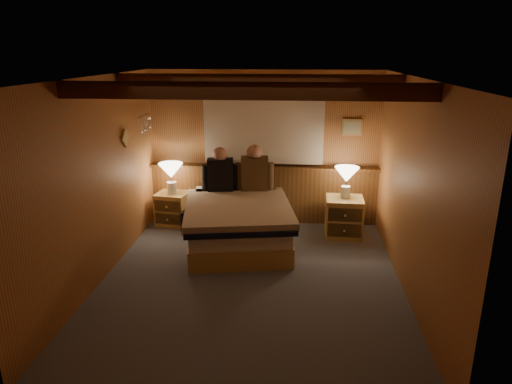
# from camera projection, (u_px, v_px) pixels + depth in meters

# --- Properties ---
(floor) EXTENTS (4.20, 4.20, 0.00)m
(floor) POSITION_uv_depth(u_px,v_px,m) (251.00, 280.00, 5.55)
(floor) COLOR #525661
(floor) RESTS_ON ground
(ceiling) EXTENTS (4.20, 4.20, 0.00)m
(ceiling) POSITION_uv_depth(u_px,v_px,m) (250.00, 77.00, 4.84)
(ceiling) COLOR tan
(ceiling) RESTS_ON wall_back
(wall_back) EXTENTS (3.60, 0.00, 3.60)m
(wall_back) POSITION_uv_depth(u_px,v_px,m) (264.00, 148.00, 7.19)
(wall_back) COLOR #B87742
(wall_back) RESTS_ON floor
(wall_left) EXTENTS (0.00, 4.20, 4.20)m
(wall_left) POSITION_uv_depth(u_px,v_px,m) (98.00, 182.00, 5.35)
(wall_left) COLOR #B87742
(wall_left) RESTS_ON floor
(wall_right) EXTENTS (0.00, 4.20, 4.20)m
(wall_right) POSITION_uv_depth(u_px,v_px,m) (412.00, 190.00, 5.04)
(wall_right) COLOR #B87742
(wall_right) RESTS_ON floor
(wall_front) EXTENTS (3.60, 0.00, 3.60)m
(wall_front) POSITION_uv_depth(u_px,v_px,m) (221.00, 270.00, 3.20)
(wall_front) COLOR #B87742
(wall_front) RESTS_ON floor
(wainscot) EXTENTS (3.60, 0.23, 0.94)m
(wainscot) POSITION_uv_depth(u_px,v_px,m) (263.00, 192.00, 7.35)
(wainscot) COLOR brown
(wainscot) RESTS_ON wall_back
(curtain_window) EXTENTS (2.18, 0.09, 1.11)m
(curtain_window) POSITION_uv_depth(u_px,v_px,m) (264.00, 128.00, 7.03)
(curtain_window) COLOR #3F1F0F
(curtain_window) RESTS_ON wall_back
(ceiling_beams) EXTENTS (3.60, 1.65, 0.16)m
(ceiling_beams) POSITION_uv_depth(u_px,v_px,m) (251.00, 85.00, 5.01)
(ceiling_beams) COLOR #3F1F0F
(ceiling_beams) RESTS_ON ceiling
(coat_rail) EXTENTS (0.05, 0.55, 0.24)m
(coat_rail) POSITION_uv_depth(u_px,v_px,m) (145.00, 122.00, 6.70)
(coat_rail) COLOR white
(coat_rail) RESTS_ON wall_left
(framed_print) EXTENTS (0.30, 0.04, 0.25)m
(framed_print) POSITION_uv_depth(u_px,v_px,m) (352.00, 127.00, 6.95)
(framed_print) COLOR tan
(framed_print) RESTS_ON wall_back
(bed) EXTENTS (1.71, 2.05, 0.63)m
(bed) POSITION_uv_depth(u_px,v_px,m) (238.00, 223.00, 6.49)
(bed) COLOR tan
(bed) RESTS_ON floor
(nightstand_left) EXTENTS (0.54, 0.50, 0.52)m
(nightstand_left) POSITION_uv_depth(u_px,v_px,m) (173.00, 209.00, 7.27)
(nightstand_left) COLOR tan
(nightstand_left) RESTS_ON floor
(nightstand_right) EXTENTS (0.56, 0.50, 0.59)m
(nightstand_right) POSITION_uv_depth(u_px,v_px,m) (344.00, 217.00, 6.79)
(nightstand_right) COLOR tan
(nightstand_right) RESTS_ON floor
(lamp_left) EXTENTS (0.38, 0.38, 0.49)m
(lamp_left) POSITION_uv_depth(u_px,v_px,m) (171.00, 172.00, 7.06)
(lamp_left) COLOR white
(lamp_left) RESTS_ON nightstand_left
(lamp_right) EXTENTS (0.36, 0.36, 0.46)m
(lamp_right) POSITION_uv_depth(u_px,v_px,m) (347.00, 176.00, 6.64)
(lamp_right) COLOR white
(lamp_right) RESTS_ON nightstand_right
(person_left) EXTENTS (0.57, 0.27, 0.69)m
(person_left) POSITION_uv_depth(u_px,v_px,m) (220.00, 172.00, 6.91)
(person_left) COLOR black
(person_left) RESTS_ON bed
(person_right) EXTENTS (0.59, 0.27, 0.72)m
(person_right) POSITION_uv_depth(u_px,v_px,m) (254.00, 171.00, 6.94)
(person_right) COLOR #4D371E
(person_right) RESTS_ON bed
(duffel_bag) EXTENTS (0.52, 0.33, 0.36)m
(duffel_bag) POSITION_uv_depth(u_px,v_px,m) (199.00, 220.00, 7.09)
(duffel_bag) COLOR black
(duffel_bag) RESTS_ON floor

